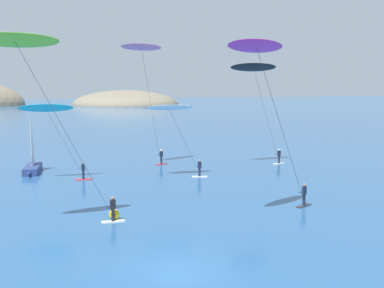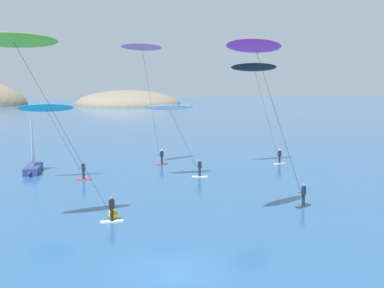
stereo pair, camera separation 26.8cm
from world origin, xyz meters
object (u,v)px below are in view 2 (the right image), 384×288
object	(u,v)px
kitesurfer_white	(172,113)
kitesurfer_cyan	(50,114)
kitesurfer_black	(256,74)
kitesurfer_pink	(144,56)
kitesurfer_lime	(22,55)
sailboat_near	(33,166)
marker_buoy	(113,214)
kitesurfer_magenta	(260,60)

from	to	relation	value
kitesurfer_white	kitesurfer_cyan	distance (m)	11.19
kitesurfer_black	kitesurfer_cyan	world-z (taller)	kitesurfer_black
kitesurfer_black	kitesurfer_white	size ratio (longest dim) A/B	1.58
kitesurfer_black	kitesurfer_pink	bearing A→B (deg)	162.56
kitesurfer_lime	sailboat_near	bearing A→B (deg)	87.09
kitesurfer_lime	kitesurfer_black	bearing A→B (deg)	34.91
kitesurfer_black	kitesurfer_cyan	size ratio (longest dim) A/B	1.55
kitesurfer_cyan	sailboat_near	bearing A→B (deg)	105.60
marker_buoy	sailboat_near	bearing A→B (deg)	102.00
kitesurfer_black	marker_buoy	bearing A→B (deg)	-140.22
marker_buoy	kitesurfer_magenta	bearing A→B (deg)	-22.44
kitesurfer_cyan	marker_buoy	bearing A→B (deg)	-79.32
sailboat_near	kitesurfer_cyan	world-z (taller)	kitesurfer_cyan
sailboat_near	kitesurfer_lime	bearing A→B (deg)	-92.91
sailboat_near	kitesurfer_lime	size ratio (longest dim) A/B	0.50
sailboat_near	kitesurfer_cyan	size ratio (longest dim) A/B	0.82
kitesurfer_lime	marker_buoy	xyz separation A→B (m)	(5.32, 1.16, -10.26)
kitesurfer_pink	kitesurfer_lime	bearing A→B (deg)	-121.75
kitesurfer_lime	marker_buoy	size ratio (longest dim) A/B	16.97
kitesurfer_white	kitesurfer_magenta	size ratio (longest dim) A/B	0.61
kitesurfer_lime	kitesurfer_pink	bearing A→B (deg)	58.25
kitesurfer_cyan	marker_buoy	size ratio (longest dim) A/B	10.39
kitesurfer_pink	sailboat_near	bearing A→B (deg)	177.05
sailboat_near	kitesurfer_black	xyz separation A→B (m)	(23.18, -4.22, 9.48)
kitesurfer_lime	kitesurfer_black	world-z (taller)	kitesurfer_lime
kitesurfer_pink	marker_buoy	world-z (taller)	kitesurfer_pink
sailboat_near	kitesurfer_magenta	size ratio (longest dim) A/B	0.51
kitesurfer_lime	kitesurfer_magenta	world-z (taller)	kitesurfer_lime
kitesurfer_cyan	kitesurfer_white	bearing A→B (deg)	-13.46
kitesurfer_black	kitesurfer_white	bearing A→B (deg)	-161.18
sailboat_near	marker_buoy	distance (m)	20.43
sailboat_near	kitesurfer_pink	bearing A→B (deg)	-2.95
kitesurfer_black	kitesurfer_lime	bearing A→B (deg)	-145.09
kitesurfer_magenta	kitesurfer_cyan	xyz separation A→B (m)	(-11.57, 18.32, -4.25)
kitesurfer_cyan	kitesurfer_magenta	bearing A→B (deg)	-57.71
sailboat_near	kitesurfer_white	world-z (taller)	kitesurfer_white
kitesurfer_pink	kitesurfer_white	world-z (taller)	kitesurfer_pink
sailboat_near	kitesurfer_cyan	xyz separation A→B (m)	(1.48, -5.31, 5.58)
kitesurfer_black	kitesurfer_magenta	size ratio (longest dim) A/B	0.96
kitesurfer_black	kitesurfer_pink	distance (m)	12.22
kitesurfer_pink	kitesurfer_magenta	xyz separation A→B (m)	(1.41, -23.02, -1.46)
kitesurfer_magenta	kitesurfer_black	bearing A→B (deg)	62.45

